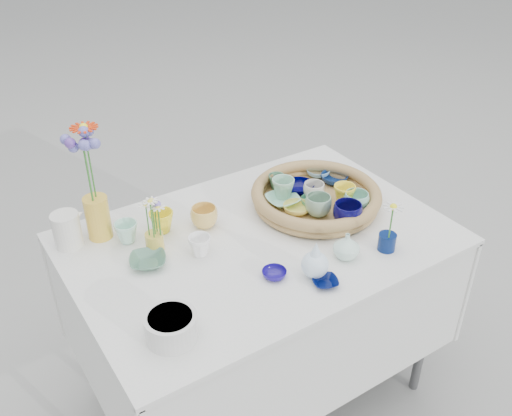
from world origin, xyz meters
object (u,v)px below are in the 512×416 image
display_table (259,388)px  tall_vase_yellow (98,218)px  wicker_tray (316,197)px  bud_vase_seafoam (347,246)px

display_table → tall_vase_yellow: size_ratio=8.27×
wicker_tray → tall_vase_yellow: size_ratio=3.11×
wicker_tray → bud_vase_seafoam: bud_vase_seafoam is taller
wicker_tray → tall_vase_yellow: bearing=161.4°
bud_vase_seafoam → display_table: bearing=124.8°
wicker_tray → bud_vase_seafoam: (-0.11, -0.30, 0.01)m
display_table → tall_vase_yellow: bearing=146.7°
display_table → bud_vase_seafoam: bud_vase_seafoam is taller
display_table → bud_vase_seafoam: bearing=-55.2°
wicker_tray → bud_vase_seafoam: 0.32m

